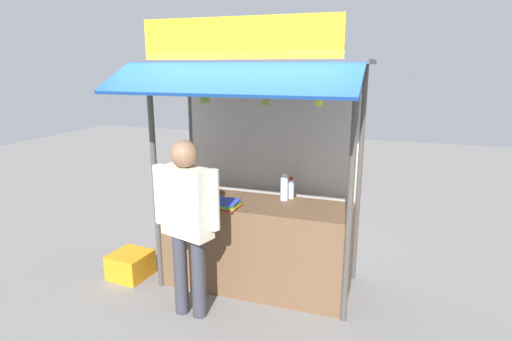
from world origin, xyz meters
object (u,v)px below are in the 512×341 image
object	(u,v)px
banana_bunch_inner_left	(266,97)
vendor_person	(187,214)
water_bottle_back_right	(284,188)
banana_bunch_rightmost	(318,98)
magazine_stack_mid_left	(226,204)
water_bottle_front_left	(291,188)
magazine_stack_mid_right	(197,200)
banana_bunch_leftmost	(205,95)
plastic_crate	(131,265)
water_bottle_front_right	(181,182)

from	to	relation	value
banana_bunch_inner_left	vendor_person	world-z (taller)	banana_bunch_inner_left
water_bottle_back_right	banana_bunch_rightmost	world-z (taller)	banana_bunch_rightmost
magazine_stack_mid_left	water_bottle_front_left	bearing A→B (deg)	42.83
vendor_person	banana_bunch_inner_left	bearing A→B (deg)	-140.49
magazine_stack_mid_right	banana_bunch_leftmost	bearing A→B (deg)	-42.01
water_bottle_front_left	banana_bunch_leftmost	size ratio (longest dim) A/B	0.89
banana_bunch_rightmost	banana_bunch_leftmost	distance (m)	1.05
water_bottle_back_right	banana_bunch_leftmost	distance (m)	1.32
water_bottle_front_left	plastic_crate	distance (m)	2.06
vendor_person	water_bottle_front_right	bearing A→B (deg)	-41.16
banana_bunch_inner_left	plastic_crate	world-z (taller)	banana_bunch_inner_left
magazine_stack_mid_left	banana_bunch_rightmost	size ratio (longest dim) A/B	1.06
water_bottle_back_right	magazine_stack_mid_left	distance (m)	0.66
vendor_person	magazine_stack_mid_left	bearing A→B (deg)	-96.23
water_bottle_front_right	banana_bunch_inner_left	size ratio (longest dim) A/B	1.18
vendor_person	banana_bunch_leftmost	bearing A→B (deg)	-89.93
water_bottle_front_right	plastic_crate	bearing A→B (deg)	-153.54
water_bottle_front_right	vendor_person	distance (m)	0.86
banana_bunch_rightmost	banana_bunch_leftmost	xyz separation A→B (m)	(-1.05, -0.00, 0.00)
vendor_person	banana_bunch_rightmost	bearing A→B (deg)	-149.23
banana_bunch_rightmost	banana_bunch_leftmost	size ratio (longest dim) A/B	0.99
water_bottle_back_right	banana_bunch_leftmost	size ratio (longest dim) A/B	1.12
water_bottle_front_left	magazine_stack_mid_left	distance (m)	0.75
water_bottle_front_left	magazine_stack_mid_left	size ratio (longest dim) A/B	0.85
water_bottle_front_left	banana_bunch_inner_left	bearing A→B (deg)	-95.97
magazine_stack_mid_right	plastic_crate	distance (m)	1.22
magazine_stack_mid_left	plastic_crate	bearing A→B (deg)	-178.95
banana_bunch_rightmost	plastic_crate	distance (m)	2.92
banana_bunch_inner_left	banana_bunch_leftmost	bearing A→B (deg)	179.97
banana_bunch_inner_left	banana_bunch_leftmost	xyz separation A→B (m)	(-0.59, 0.00, 0.00)
magazine_stack_mid_right	banana_bunch_inner_left	xyz separation A→B (m)	(0.82, -0.21, 1.11)
banana_bunch_leftmost	water_bottle_back_right	bearing A→B (deg)	44.96
water_bottle_back_right	banana_bunch_leftmost	world-z (taller)	banana_bunch_leftmost
magazine_stack_mid_right	vendor_person	xyz separation A→B (m)	(0.15, -0.49, 0.04)
water_bottle_front_right	vendor_person	world-z (taller)	vendor_person
water_bottle_front_right	plastic_crate	world-z (taller)	water_bottle_front_right
water_bottle_front_right	magazine_stack_mid_right	bearing A→B (deg)	-37.01
water_bottle_front_left	magazine_stack_mid_right	xyz separation A→B (m)	(-0.90, -0.48, -0.08)
banana_bunch_inner_left	vendor_person	distance (m)	1.29
water_bottle_back_right	magazine_stack_mid_right	bearing A→B (deg)	-154.79
plastic_crate	banana_bunch_leftmost	bearing A→B (deg)	-8.50
water_bottle_front_right	plastic_crate	distance (m)	1.16
water_bottle_front_right	magazine_stack_mid_left	world-z (taller)	water_bottle_front_right
water_bottle_front_left	vendor_person	size ratio (longest dim) A/B	0.14
magazine_stack_mid_left	magazine_stack_mid_right	distance (m)	0.35
water_bottle_back_right	vendor_person	distance (m)	1.13
magazine_stack_mid_left	banana_bunch_leftmost	distance (m)	1.13
magazine_stack_mid_right	vendor_person	world-z (taller)	vendor_person
banana_bunch_inner_left	banana_bunch_leftmost	size ratio (longest dim) A/B	1.01
water_bottle_front_left	banana_bunch_inner_left	distance (m)	1.24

